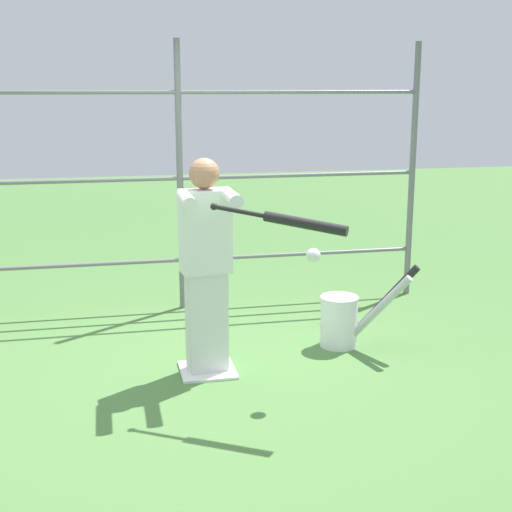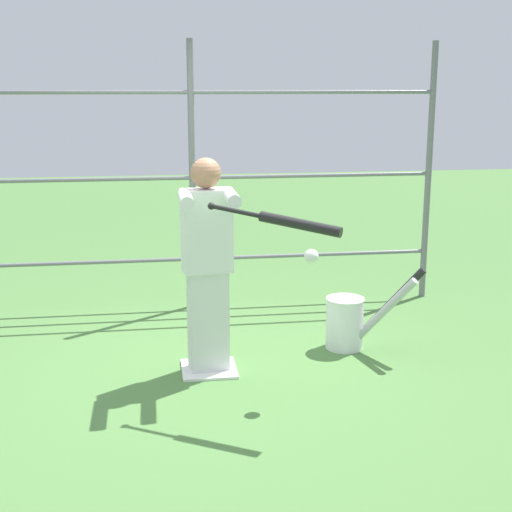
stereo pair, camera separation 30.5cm
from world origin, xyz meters
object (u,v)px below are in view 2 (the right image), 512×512
batter (207,260)px  bat_bucket (350,321)px  softball_in_flight (311,256)px  baseball_bat_swinging (288,222)px

batter → bat_bucket: (-1.15, -0.30, -0.62)m
bat_bucket → softball_in_flight: bearing=57.1°
baseball_bat_swinging → bat_bucket: (-0.70, -1.01, -1.01)m
batter → bat_bucket: batter is taller
softball_in_flight → baseball_bat_swinging: bearing=49.2°
batter → baseball_bat_swinging: 0.93m
baseball_bat_swinging → bat_bucket: baseball_bat_swinging is taller
bat_bucket → batter: bearing=14.6°
softball_in_flight → bat_bucket: 1.18m
batter → baseball_bat_swinging: batter is taller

